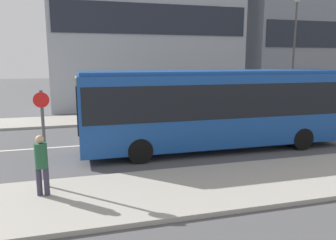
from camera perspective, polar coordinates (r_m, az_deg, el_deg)
name	(u,v)px	position (r m, az deg, el deg)	size (l,w,h in m)	color
ground_plane	(141,142)	(15.71, -4.77, -3.79)	(120.00, 120.00, 0.00)	#4F4F51
sidewalk_near	(181,189)	(9.91, 2.20, -12.00)	(44.00, 3.50, 0.13)	#A39E93
sidewalk_far	(123,118)	(21.74, -7.88, 0.29)	(44.00, 3.50, 0.13)	#A39E93
lane_centerline	(141,142)	(15.71, -4.77, -3.78)	(41.80, 0.16, 0.01)	silver
city_bus	(216,105)	(14.23, 8.35, 2.68)	(11.54, 2.59, 3.41)	#194793
parked_car_0	(311,108)	(24.07, 23.62, 1.95)	(4.35, 1.70, 1.45)	black
pedestrian_near_stop	(41,162)	(9.67, -21.18, -6.76)	(0.35, 0.34, 1.72)	#383347
bus_stop_sign	(44,132)	(10.12, -20.86, -1.94)	(0.44, 0.12, 2.87)	#4C4C51
street_lamp	(294,45)	(25.39, 21.14, 12.15)	(0.36, 0.36, 8.00)	#4C4C51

